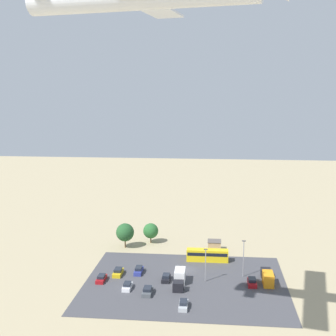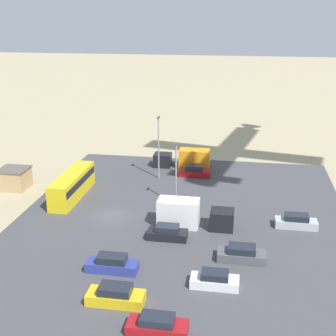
# 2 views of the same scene
# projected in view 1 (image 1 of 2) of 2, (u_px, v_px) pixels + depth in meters

# --- Properties ---
(ground_plane) EXTENTS (400.00, 400.00, 0.00)m
(ground_plane) POSITION_uv_depth(u_px,v_px,m) (187.00, 270.00, 115.58)
(ground_plane) COLOR tan
(parking_lot_surface) EXTENTS (46.12, 37.68, 0.08)m
(parking_lot_surface) POSITION_uv_depth(u_px,v_px,m) (185.00, 283.00, 107.52)
(parking_lot_surface) COLOR #424247
(parking_lot_surface) RESTS_ON ground
(shed_building) EXTENTS (3.71, 3.79, 2.78)m
(shed_building) POSITION_uv_depth(u_px,v_px,m) (214.00, 246.00, 129.76)
(shed_building) COLOR tan
(shed_building) RESTS_ON ground
(bus) EXTENTS (10.72, 2.46, 3.14)m
(bus) POSITION_uv_depth(u_px,v_px,m) (207.00, 255.00, 121.21)
(bus) COLOR gold
(bus) RESTS_ON ground
(parked_car_0) EXTENTS (1.98, 4.61, 1.52)m
(parked_car_0) POSITION_uv_depth(u_px,v_px,m) (147.00, 291.00, 101.48)
(parked_car_0) COLOR #4C5156
(parked_car_0) RESTS_ON ground
(parked_car_1) EXTENTS (1.76, 4.76, 1.58)m
(parked_car_1) POSITION_uv_depth(u_px,v_px,m) (139.00, 270.00, 113.34)
(parked_car_1) COLOR navy
(parked_car_1) RESTS_ON ground
(parked_car_2) EXTENTS (1.77, 4.53, 1.50)m
(parked_car_2) POSITION_uv_depth(u_px,v_px,m) (183.00, 305.00, 94.96)
(parked_car_2) COLOR #ADB2B7
(parked_car_2) RESTS_ON ground
(parked_car_3) EXTENTS (1.94, 4.72, 1.59)m
(parked_car_3) POSITION_uv_depth(u_px,v_px,m) (118.00, 272.00, 112.19)
(parked_car_3) COLOR gold
(parked_car_3) RESTS_ON ground
(parked_car_4) EXTENTS (1.98, 4.39, 1.63)m
(parked_car_4) POSITION_uv_depth(u_px,v_px,m) (252.00, 282.00, 106.17)
(parked_car_4) COLOR maroon
(parked_car_4) RESTS_ON ground
(parked_car_5) EXTENTS (1.86, 4.21, 1.50)m
(parked_car_5) POSITION_uv_depth(u_px,v_px,m) (166.00, 278.00, 108.76)
(parked_car_5) COLOR black
(parked_car_5) RESTS_ON ground
(parked_car_6) EXTENTS (1.78, 4.20, 1.42)m
(parked_car_6) POSITION_uv_depth(u_px,v_px,m) (127.00, 286.00, 104.16)
(parked_car_6) COLOR silver
(parked_car_6) RESTS_ON ground
(parked_car_7) EXTENTS (1.80, 4.54, 1.44)m
(parked_car_7) POSITION_uv_depth(u_px,v_px,m) (101.00, 278.00, 108.54)
(parked_car_7) COLOR maroon
(parked_car_7) RESTS_ON ground
(parked_truck_0) EXTENTS (2.35, 8.34, 3.06)m
(parked_truck_0) POSITION_uv_depth(u_px,v_px,m) (179.00, 279.00, 106.31)
(parked_truck_0) COLOR black
(parked_truck_0) RESTS_ON ground
(parked_truck_1) EXTENTS (2.31, 8.42, 2.84)m
(parked_truck_1) POSITION_uv_depth(u_px,v_px,m) (267.00, 277.00, 107.46)
(parked_truck_1) COLOR black
(parked_truck_1) RESTS_ON ground
(tree_near_shed) EXTENTS (4.41, 4.41, 5.86)m
(tree_near_shed) POSITION_uv_depth(u_px,v_px,m) (151.00, 231.00, 135.99)
(tree_near_shed) COLOR brown
(tree_near_shed) RESTS_ON ground
(tree_apron_mid) EXTENTS (5.10, 5.10, 7.00)m
(tree_apron_mid) POSITION_uv_depth(u_px,v_px,m) (125.00, 232.00, 131.70)
(tree_apron_mid) COLOR brown
(tree_apron_mid) RESTS_ON ground
(light_pole_lot_centre) EXTENTS (0.90, 0.28, 7.82)m
(light_pole_lot_centre) POSITION_uv_depth(u_px,v_px,m) (206.00, 263.00, 107.73)
(light_pole_lot_centre) COLOR gray
(light_pole_lot_centre) RESTS_ON ground
(light_pole_lot_edge) EXTENTS (0.90, 0.28, 8.89)m
(light_pole_lot_edge) POSITION_uv_depth(u_px,v_px,m) (244.00, 257.00, 110.46)
(light_pole_lot_edge) COLOR gray
(light_pole_lot_edge) RESTS_ON ground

